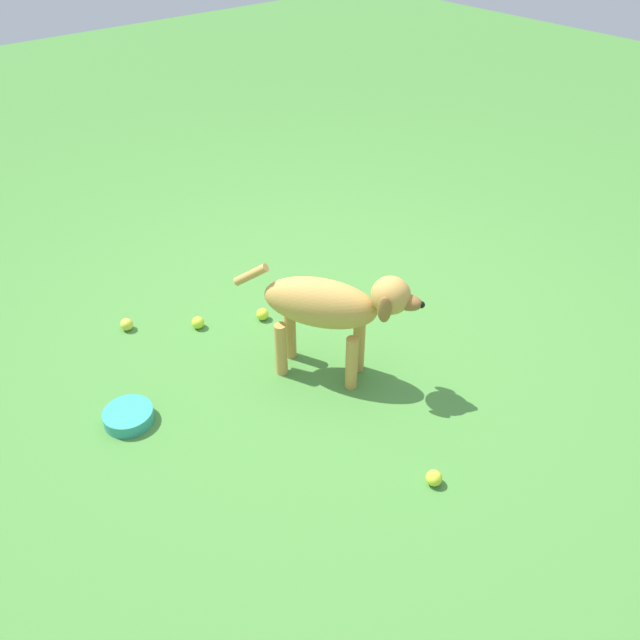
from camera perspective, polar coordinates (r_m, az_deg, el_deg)
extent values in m
plane|color=#478438|center=(3.38, -0.26, -1.05)|extent=(14.00, 14.00, 0.00)
ellipsoid|color=#C69347|center=(2.90, 0.00, 1.53)|extent=(0.55, 0.46, 0.23)
cylinder|color=#C69347|center=(3.07, 3.43, -2.29)|extent=(0.06, 0.06, 0.28)
cylinder|color=#C69347|center=(2.97, 2.80, -3.83)|extent=(0.06, 0.06, 0.28)
cylinder|color=#C69347|center=(3.15, -2.64, -1.13)|extent=(0.06, 0.06, 0.28)
cylinder|color=#C69347|center=(3.05, -3.46, -2.59)|extent=(0.06, 0.06, 0.28)
ellipsoid|color=#C69347|center=(2.78, 6.25, 2.18)|extent=(0.23, 0.22, 0.17)
ellipsoid|color=olive|center=(2.78, 7.79, 1.54)|extent=(0.14, 0.13, 0.07)
sphere|color=black|center=(2.78, 8.93, 1.34)|extent=(0.03, 0.03, 0.03)
ellipsoid|color=olive|center=(2.86, 6.40, 2.74)|extent=(0.07, 0.06, 0.13)
ellipsoid|color=olive|center=(2.73, 5.69, 0.90)|extent=(0.07, 0.06, 0.13)
cylinder|color=#C69347|center=(2.95, -6.09, 3.99)|extent=(0.17, 0.13, 0.14)
sphere|color=#C7E030|center=(3.47, -5.09, 0.52)|extent=(0.07, 0.07, 0.07)
sphere|color=#CBDB33|center=(2.68, 10.01, -13.54)|extent=(0.07, 0.07, 0.07)
sphere|color=#CDD240|center=(3.53, -16.66, -0.37)|extent=(0.07, 0.07, 0.07)
sphere|color=#C0DF31|center=(3.45, -10.69, -0.22)|extent=(0.07, 0.07, 0.07)
cylinder|color=teal|center=(3.00, -16.51, -8.12)|extent=(0.22, 0.22, 0.06)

